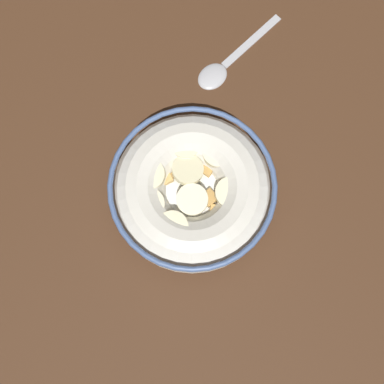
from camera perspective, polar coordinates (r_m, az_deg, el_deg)
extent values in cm
cube|color=#472B19|center=(56.38, 0.00, -0.90)|extent=(128.57, 128.57, 2.00)
cylinder|color=silver|center=(55.11, 0.00, -0.62)|extent=(10.10, 10.10, 0.60)
torus|color=silver|center=(52.33, 0.00, 0.03)|extent=(18.36, 18.36, 6.28)
torus|color=#4C6699|center=(49.57, 0.00, 0.76)|extent=(18.41, 18.41, 0.60)
cylinder|color=white|center=(52.14, 0.00, 0.08)|extent=(14.59, 14.59, 0.40)
cube|color=tan|center=(53.10, -4.34, 5.49)|extent=(1.63, 1.61, 0.77)
cube|color=#B78947|center=(52.66, 4.50, 3.86)|extent=(2.04, 2.00, 0.84)
cube|color=tan|center=(51.85, 6.89, 0.06)|extent=(2.29, 2.28, 0.85)
cube|color=#B78947|center=(52.42, -5.40, 2.56)|extent=(2.27, 2.25, 0.86)
cube|color=#AD7F42|center=(52.32, -2.22, 2.80)|extent=(2.21, 2.21, 0.74)
cube|color=tan|center=(51.14, -4.88, -3.74)|extent=(2.18, 2.15, 0.91)
cube|color=tan|center=(51.14, 3.06, -2.56)|extent=(1.93, 1.99, 0.90)
cube|color=#AD7F42|center=(51.57, -6.70, -0.98)|extent=(1.83, 1.85, 0.79)
cube|color=tan|center=(51.86, -3.50, 1.75)|extent=(2.15, 2.16, 0.74)
cube|color=#AD7F42|center=(50.89, 2.81, -5.12)|extent=(2.29, 2.28, 0.88)
cube|color=tan|center=(51.46, 6.07, -1.31)|extent=(1.98, 1.94, 0.83)
cube|color=#B78947|center=(52.25, 1.83, 3.00)|extent=(2.27, 2.25, 0.85)
cube|color=tan|center=(51.22, -3.99, -2.10)|extent=(1.80, 1.74, 0.89)
cube|color=#B78947|center=(51.37, 2.10, -0.71)|extent=(2.27, 2.28, 0.84)
cube|color=tan|center=(52.80, 3.03, 4.46)|extent=(1.80, 1.80, 0.72)
cube|color=#AD7F42|center=(51.75, -5.48, 0.48)|extent=(2.00, 2.05, 0.90)
cube|color=#AD7F42|center=(50.87, 4.73, -4.21)|extent=(1.97, 1.95, 0.78)
cube|color=tan|center=(50.66, -1.40, -5.97)|extent=(2.19, 2.21, 0.87)
cube|color=#B78947|center=(52.24, 6.11, 1.77)|extent=(2.25, 2.24, 0.80)
cylinder|color=#F4EABC|center=(50.88, -5.33, 2.16)|extent=(3.77, 3.78, 1.21)
cylinder|color=#F9EFC6|center=(50.35, 0.31, -0.93)|extent=(4.99, 4.97, 1.34)
cylinder|color=#F4EABC|center=(50.62, 4.76, -0.09)|extent=(4.34, 4.34, 1.11)
cylinder|color=#F9EFC6|center=(51.67, 3.15, 4.92)|extent=(4.78, 4.78, 1.09)
cylinder|color=beige|center=(50.95, -0.58, 2.78)|extent=(5.00, 4.99, 1.29)
cylinder|color=#F4EABC|center=(49.48, -2.49, -4.34)|extent=(4.91, 4.93, 1.04)
cylinder|color=#F9EFC6|center=(50.25, -5.44, -1.48)|extent=(4.94, 4.97, 1.33)
cylinder|color=#F4EABC|center=(51.73, -0.87, 5.95)|extent=(4.50, 4.54, 1.14)
ellipsoid|color=#B7B7BC|center=(60.43, 2.52, 14.26)|extent=(5.21, 5.23, 0.80)
cube|color=#B7B7BC|center=(63.46, 7.36, 18.09)|extent=(7.83, 7.98, 0.36)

